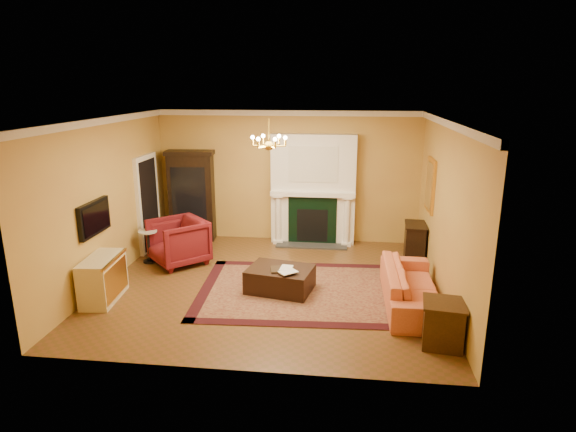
% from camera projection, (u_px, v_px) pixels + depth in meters
% --- Properties ---
extents(floor, '(6.00, 5.50, 0.02)m').
position_uv_depth(floor, '(270.00, 285.00, 8.83)').
color(floor, brown).
rests_on(floor, ground).
extents(ceiling, '(6.00, 5.50, 0.02)m').
position_uv_depth(ceiling, '(269.00, 118.00, 8.03)').
color(ceiling, silver).
rests_on(ceiling, wall_back).
extents(wall_back, '(6.00, 0.02, 3.00)m').
position_uv_depth(wall_back, '(288.00, 177.00, 11.08)').
color(wall_back, gold).
rests_on(wall_back, floor).
extents(wall_front, '(6.00, 0.02, 3.00)m').
position_uv_depth(wall_front, '(235.00, 262.00, 5.79)').
color(wall_front, gold).
rests_on(wall_front, floor).
extents(wall_left, '(0.02, 5.50, 3.00)m').
position_uv_depth(wall_left, '(107.00, 201.00, 8.77)').
color(wall_left, gold).
rests_on(wall_left, floor).
extents(wall_right, '(0.02, 5.50, 3.00)m').
position_uv_depth(wall_right, '(446.00, 211.00, 8.10)').
color(wall_right, gold).
rests_on(wall_right, floor).
extents(fireplace, '(1.90, 0.70, 2.50)m').
position_uv_depth(fireplace, '(313.00, 192.00, 10.91)').
color(fireplace, white).
rests_on(fireplace, wall_back).
extents(crown_molding, '(6.00, 5.50, 0.12)m').
position_uv_depth(crown_molding, '(277.00, 119.00, 8.97)').
color(crown_molding, silver).
rests_on(crown_molding, ceiling).
extents(doorway, '(0.08, 1.05, 2.10)m').
position_uv_depth(doorway, '(148.00, 203.00, 10.51)').
color(doorway, white).
rests_on(doorway, wall_left).
extents(tv_panel, '(0.09, 0.95, 0.58)m').
position_uv_depth(tv_panel, '(94.00, 218.00, 8.23)').
color(tv_panel, black).
rests_on(tv_panel, wall_left).
extents(gilt_mirror, '(0.06, 0.76, 1.05)m').
position_uv_depth(gilt_mirror, '(430.00, 185.00, 9.40)').
color(gilt_mirror, gold).
rests_on(gilt_mirror, wall_right).
extents(chandelier, '(0.63, 0.55, 0.53)m').
position_uv_depth(chandelier, '(269.00, 142.00, 8.14)').
color(chandelier, gold).
rests_on(chandelier, ceiling).
extents(oriental_rug, '(3.74, 2.89, 0.01)m').
position_uv_depth(oriental_rug, '(301.00, 290.00, 8.58)').
color(oriental_rug, '#450E10').
rests_on(oriental_rug, floor).
extents(china_cabinet, '(1.04, 0.55, 2.01)m').
position_uv_depth(china_cabinet, '(192.00, 198.00, 11.20)').
color(china_cabinet, black).
rests_on(china_cabinet, floor).
extents(wingback_armchair, '(1.37, 1.37, 1.03)m').
position_uv_depth(wingback_armchair, '(178.00, 240.00, 9.76)').
color(wingback_armchair, maroon).
rests_on(wingback_armchair, floor).
extents(pedestal_table, '(0.38, 0.38, 0.67)m').
position_uv_depth(pedestal_table, '(149.00, 244.00, 9.86)').
color(pedestal_table, black).
rests_on(pedestal_table, floor).
extents(commode, '(0.56, 1.05, 0.76)m').
position_uv_depth(commode, '(103.00, 279.00, 8.15)').
color(commode, beige).
rests_on(commode, floor).
extents(coral_sofa, '(0.65, 2.21, 0.86)m').
position_uv_depth(coral_sofa, '(412.00, 280.00, 7.95)').
color(coral_sofa, '#DB6C45').
rests_on(coral_sofa, floor).
extents(end_table, '(0.60, 0.60, 0.62)m').
position_uv_depth(end_table, '(443.00, 325.00, 6.73)').
color(end_table, '#39200F').
rests_on(end_table, floor).
extents(console_table, '(0.44, 0.71, 0.76)m').
position_uv_depth(console_table, '(414.00, 243.00, 9.96)').
color(console_table, black).
rests_on(console_table, floor).
extents(leather_ottoman, '(1.24, 1.01, 0.41)m').
position_uv_depth(leather_ottoman, '(280.00, 279.00, 8.53)').
color(leather_ottoman, black).
rests_on(leather_ottoman, oriental_rug).
extents(ottoman_tray, '(0.46, 0.39, 0.03)m').
position_uv_depth(ottoman_tray, '(282.00, 269.00, 8.39)').
color(ottoman_tray, black).
rests_on(ottoman_tray, leather_ottoman).
extents(book_a, '(0.21, 0.05, 0.28)m').
position_uv_depth(book_a, '(280.00, 261.00, 8.35)').
color(book_a, gray).
rests_on(book_a, ottoman_tray).
extents(book_b, '(0.16, 0.19, 0.30)m').
position_uv_depth(book_b, '(285.00, 262.00, 8.25)').
color(book_b, gray).
rests_on(book_b, ottoman_tray).
extents(topiary_left, '(0.15, 0.15, 0.40)m').
position_uv_depth(topiary_left, '(285.00, 181.00, 10.87)').
color(topiary_left, tan).
rests_on(topiary_left, fireplace).
extents(topiary_right, '(0.15, 0.15, 0.40)m').
position_uv_depth(topiary_right, '(344.00, 182.00, 10.72)').
color(topiary_right, tan).
rests_on(topiary_right, fireplace).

